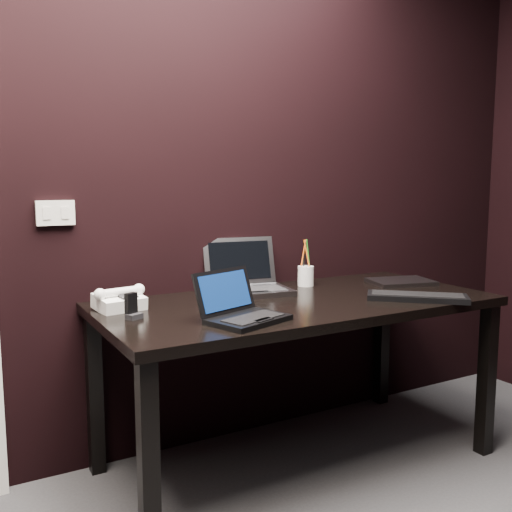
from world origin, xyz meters
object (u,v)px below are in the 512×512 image
closed_laptop (401,282)px  mobile_phone (132,309)px  netbook (242,311)px  silver_laptop (248,282)px  pen_cup (306,275)px  desk_phone (119,300)px  desk (298,317)px  ext_keyboard (417,297)px

closed_laptop → mobile_phone: 1.38m
netbook → silver_laptop: 0.54m
netbook → pen_cup: (0.60, 0.46, 0.02)m
desk_phone → mobile_phone: size_ratio=2.26×
desk_phone → closed_laptop: bearing=-5.0°
desk → pen_cup: pen_cup is taller
closed_laptop → desk_phone: (-1.38, 0.12, 0.03)m
netbook → ext_keyboard: bearing=-3.1°
silver_laptop → pen_cup: 0.32m
ext_keyboard → closed_laptop: bearing=56.7°
closed_laptop → desk_phone: size_ratio=1.57×
closed_laptop → silver_laptop: bearing=166.6°
mobile_phone → pen_cup: pen_cup is taller
closed_laptop → mobile_phone: (-1.38, -0.05, 0.03)m
pen_cup → closed_laptop: bearing=-22.9°
closed_laptop → pen_cup: bearing=157.1°
desk_phone → mobile_phone: (-0.00, -0.17, -0.00)m
closed_laptop → pen_cup: pen_cup is taller
silver_laptop → desk_phone: size_ratio=1.80×
ext_keyboard → mobile_phone: bearing=166.9°
netbook → ext_keyboard: (0.83, -0.05, -0.02)m
netbook → pen_cup: bearing=37.7°
closed_laptop → ext_keyboard: bearing=-123.3°
silver_laptop → closed_laptop: silver_laptop is taller
desk → desk_phone: bearing=165.7°
desk → silver_laptop: size_ratio=4.35×
silver_laptop → desk_phone: bearing=-174.1°
ext_keyboard → desk: bearing=150.0°
mobile_phone → desk: bearing=-1.4°
netbook → closed_laptop: size_ratio=1.00×
desk → desk_phone: (-0.73, 0.19, 0.12)m
desk → desk_phone: desk_phone is taller
desk_phone → pen_cup: size_ratio=0.95×
ext_keyboard → desk_phone: desk_phone is taller
ext_keyboard → netbook: bearing=176.9°
ext_keyboard → closed_laptop: size_ratio=1.19×
netbook → mobile_phone: size_ratio=3.57×
silver_laptop → desk_phone: silver_laptop is taller
mobile_phone → netbook: bearing=-33.8°
desk → netbook: (-0.39, -0.21, 0.11)m
mobile_phone → silver_laptop: bearing=20.6°
desk → ext_keyboard: (0.44, -0.26, 0.09)m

